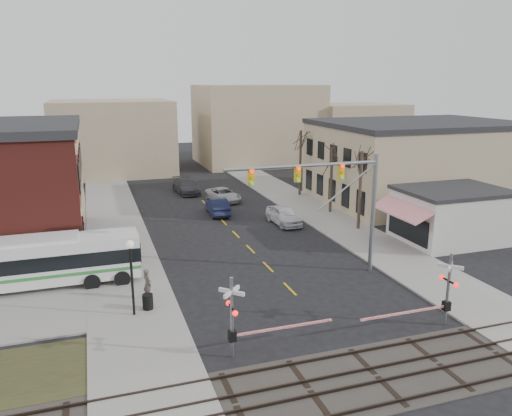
{
  "coord_description": "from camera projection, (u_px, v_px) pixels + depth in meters",
  "views": [
    {
      "loc": [
        -11.11,
        -24.65,
        12.53
      ],
      "look_at": [
        0.13,
        9.03,
        3.5
      ],
      "focal_mm": 35.0,
      "sensor_mm": 36.0,
      "label": 1
    }
  ],
  "objects": [
    {
      "name": "rr_crossing_east",
      "position": [
        441.0,
        292.0,
        25.81
      ],
      "size": [
        5.6,
        1.36,
        4.0
      ],
      "color": "gray",
      "rests_on": "ground"
    },
    {
      "name": "pedestrian_near",
      "position": [
        147.0,
        284.0,
        29.18
      ],
      "size": [
        0.65,
        0.78,
        1.83
      ],
      "primitive_type": "imported",
      "rotation": [
        0.0,
        0.0,
        1.94
      ],
      "color": "#514541",
      "rests_on": "sidewalk_west"
    },
    {
      "name": "awning_shop",
      "position": [
        451.0,
        215.0,
        39.96
      ],
      "size": [
        9.74,
        6.2,
        4.3
      ],
      "color": "beige",
      "rests_on": "ground"
    },
    {
      "name": "transit_bus",
      "position": [
        39.0,
        261.0,
        30.73
      ],
      "size": [
        12.07,
        2.66,
        3.11
      ],
      "color": "silver",
      "rests_on": "ground"
    },
    {
      "name": "ballast_strip",
      "position": [
        376.0,
        376.0,
        21.79
      ],
      "size": [
        160.0,
        5.0,
        0.06
      ],
      "primitive_type": "cube",
      "color": "#332D28",
      "rests_on": "ground"
    },
    {
      "name": "ground",
      "position": [
        303.0,
        302.0,
        29.15
      ],
      "size": [
        160.0,
        160.0,
        0.0
      ],
      "primitive_type": "plane",
      "color": "black",
      "rests_on": "ground"
    },
    {
      "name": "pedestrian_far",
      "position": [
        96.0,
        258.0,
        33.37
      ],
      "size": [
        1.11,
        1.0,
        1.88
      ],
      "primitive_type": "imported",
      "rotation": [
        0.0,
        0.0,
        0.37
      ],
      "color": "#394064",
      "rests_on": "sidewalk_west"
    },
    {
      "name": "street_lamp",
      "position": [
        131.0,
        262.0,
        26.59
      ],
      "size": [
        0.44,
        0.44,
        4.27
      ],
      "color": "black",
      "rests_on": "sidewalk_west"
    },
    {
      "name": "tree_east_c",
      "position": [
        300.0,
        163.0,
        55.51
      ],
      "size": [
        0.28,
        0.28,
        7.2
      ],
      "color": "#382B21",
      "rests_on": "sidewalk_east"
    },
    {
      "name": "traffic_signal_mast",
      "position": [
        336.0,
        191.0,
        31.78
      ],
      "size": [
        10.34,
        0.3,
        8.0
      ],
      "color": "gray",
      "rests_on": "ground"
    },
    {
      "name": "car_d",
      "position": [
        186.0,
        186.0,
        57.46
      ],
      "size": [
        2.66,
        5.65,
        1.59
      ],
      "primitive_type": "imported",
      "rotation": [
        0.0,
        0.0,
        0.08
      ],
      "color": "#404045",
      "rests_on": "ground"
    },
    {
      "name": "car_a",
      "position": [
        284.0,
        215.0,
        44.93
      ],
      "size": [
        2.17,
        4.93,
        1.65
      ],
      "primitive_type": "imported",
      "rotation": [
        0.0,
        0.0,
        0.05
      ],
      "color": "silver",
      "rests_on": "ground"
    },
    {
      "name": "trash_bin",
      "position": [
        148.0,
        302.0,
        27.94
      ],
      "size": [
        0.6,
        0.6,
        0.87
      ],
      "primitive_type": "cylinder",
      "color": "black",
      "rests_on": "sidewalk_west"
    },
    {
      "name": "tree_east_a",
      "position": [
        360.0,
        190.0,
        42.55
      ],
      "size": [
        0.28,
        0.28,
        6.75
      ],
      "color": "#382B21",
      "rests_on": "sidewalk_east"
    },
    {
      "name": "sidewalk_west",
      "position": [
        115.0,
        225.0,
        44.61
      ],
      "size": [
        5.0,
        60.0,
        0.12
      ],
      "primitive_type": "cube",
      "color": "gray",
      "rests_on": "ground"
    },
    {
      "name": "tree_east_b",
      "position": [
        331.0,
        180.0,
        48.21
      ],
      "size": [
        0.28,
        0.28,
        6.3
      ],
      "color": "#382B21",
      "rests_on": "sidewalk_east"
    },
    {
      "name": "rr_crossing_west",
      "position": [
        241.0,
        317.0,
        22.99
      ],
      "size": [
        5.6,
        1.36,
        4.0
      ],
      "color": "gray",
      "rests_on": "ground"
    },
    {
      "name": "car_b",
      "position": [
        218.0,
        206.0,
        48.24
      ],
      "size": [
        1.92,
        4.9,
        1.59
      ],
      "primitive_type": "imported",
      "rotation": [
        0.0,
        0.0,
        3.09
      ],
      "color": "#171B39",
      "rests_on": "ground"
    },
    {
      "name": "tan_building",
      "position": [
        417.0,
        161.0,
        53.24
      ],
      "size": [
        20.3,
        15.3,
        8.5
      ],
      "color": "tan",
      "rests_on": "ground"
    },
    {
      "name": "car_c",
      "position": [
        223.0,
        195.0,
        53.64
      ],
      "size": [
        3.37,
        5.42,
        1.4
      ],
      "primitive_type": "imported",
      "rotation": [
        0.0,
        0.0,
        0.22
      ],
      "color": "#B3B3B3",
      "rests_on": "ground"
    },
    {
      "name": "rail_tracks",
      "position": [
        376.0,
        374.0,
        21.77
      ],
      "size": [
        160.0,
        3.91,
        0.14
      ],
      "color": "#2D231E",
      "rests_on": "ground"
    },
    {
      "name": "sidewalk_east",
      "position": [
        309.0,
        208.0,
        50.44
      ],
      "size": [
        5.0,
        60.0,
        0.12
      ],
      "primitive_type": "cube",
      "color": "gray",
      "rests_on": "ground"
    }
  ]
}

